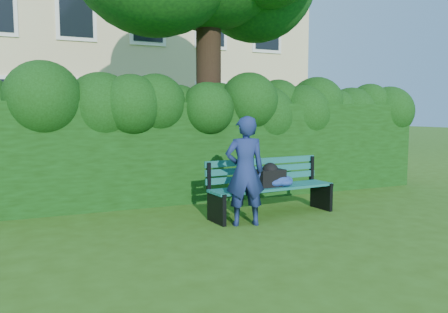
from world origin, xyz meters
name	(u,v)px	position (x,y,z in m)	size (l,w,h in m)	color
ground	(241,226)	(0.00, 0.00, 0.00)	(80.00, 80.00, 0.00)	#335313
apartment_building	(96,9)	(0.00, 13.99, 6.00)	(16.00, 8.08, 12.00)	beige
hedge	(190,151)	(0.00, 2.20, 0.90)	(10.00, 1.00, 1.80)	black
park_bench	(272,183)	(0.75, 0.42, 0.51)	(2.14, 0.74, 0.89)	#0E473D
man_reading	(245,171)	(0.08, 0.03, 0.79)	(0.57, 0.38, 1.58)	navy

